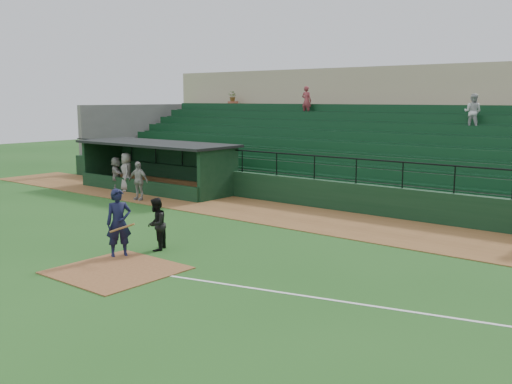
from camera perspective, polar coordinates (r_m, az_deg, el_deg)
The scene contains 11 objects.
ground at distance 16.87m, azimuth -10.77°, elevation -6.81°, with size 90.00×90.00×0.00m, color #1F4F19.
warning_track at distance 22.72m, azimuth 4.75°, elevation -2.51°, with size 40.00×4.00×0.03m, color brown.
home_plate_dirt at distance 16.27m, azimuth -13.47°, elevation -7.45°, with size 3.00×3.00×0.03m, color brown.
foul_line at distance 13.29m, azimuth 17.24°, elevation -11.48°, with size 18.00×0.09×0.01m, color white.
stadium_structure at distance 29.74m, azimuth 14.00°, elevation 4.46°, with size 38.00×13.08×6.40m.
dugout at distance 30.05m, azimuth -9.10°, elevation 2.80°, with size 8.90×3.20×2.42m.
batter_at_plate at distance 17.44m, azimuth -13.28°, elevation -2.97°, with size 1.18×0.88×2.01m.
umpire at distance 18.00m, azimuth -9.75°, elevation -3.12°, with size 0.79×0.61×1.62m, color black.
dugout_player_a at distance 26.92m, azimuth -11.45°, elevation 1.09°, with size 1.03×0.43×1.75m, color #A6A19B.
dugout_player_b at distance 29.63m, azimuth -12.55°, elevation 1.92°, with size 0.93×0.60×1.90m, color gray.
dugout_player_c at distance 30.25m, azimuth -13.52°, elevation 1.79°, with size 1.53×0.49×1.65m, color gray.
Camera 1 is at (12.42, -10.46, 4.59)m, focal length 40.88 mm.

